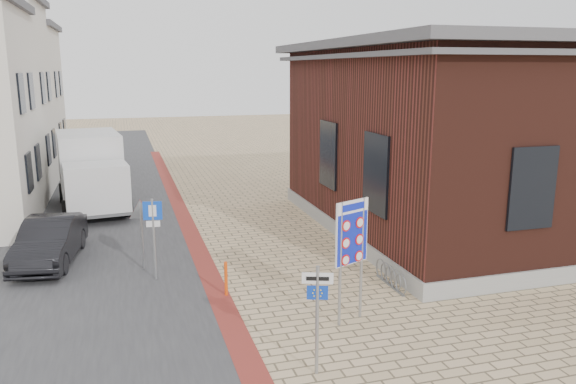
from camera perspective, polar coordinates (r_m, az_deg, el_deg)
ground at (r=13.07m, az=4.07°, el=-14.19°), size 120.00×120.00×0.00m
road_strip at (r=26.60m, az=-18.96°, el=-0.94°), size 7.00×60.00×0.02m
curb_strip at (r=21.82m, az=-10.21°, el=-3.28°), size 0.60×40.00×0.02m
brick_building at (r=22.36m, az=19.78°, el=5.63°), size 13.00×13.00×6.80m
bike_rack at (r=15.81m, az=10.37°, el=-8.48°), size 0.08×1.80×0.60m
sedan at (r=18.73m, az=-23.04°, el=-4.59°), size 2.01×4.34×1.38m
box_truck at (r=25.05m, az=-19.34°, el=2.04°), size 3.12×6.29×3.17m
border_sign at (r=12.98m, az=6.49°, el=-4.36°), size 0.94×0.44×2.94m
essen_sign at (r=10.93m, az=2.99°, el=-11.32°), size 0.58×0.24×2.22m
parking_sign at (r=16.01m, az=-13.52°, el=-3.35°), size 0.52×0.12×2.35m
yield_sign at (r=16.97m, az=-14.72°, el=-2.59°), size 0.74×0.12×2.09m
bollard at (r=14.93m, az=-6.32°, el=-8.78°), size 0.11×0.11×0.94m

